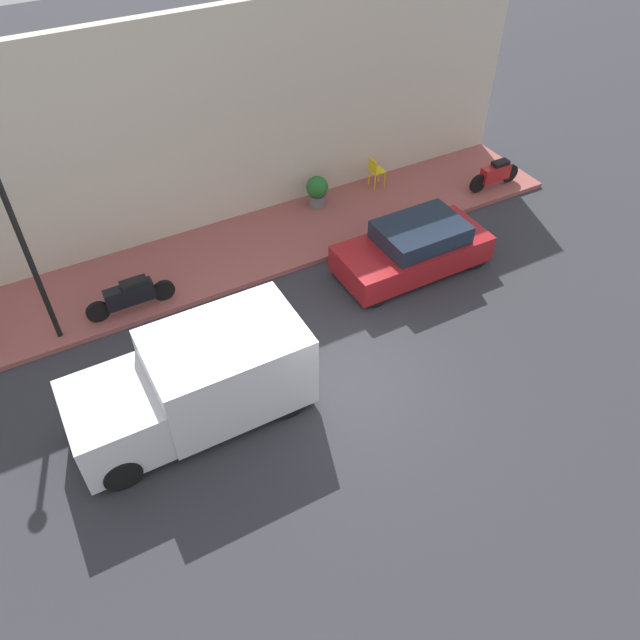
# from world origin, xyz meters

# --- Properties ---
(ground_plane) EXTENTS (60.00, 60.00, 0.00)m
(ground_plane) POSITION_xyz_m (0.00, 0.00, 0.00)
(ground_plane) COLOR #2D2D33
(sidewalk) EXTENTS (2.88, 18.69, 0.13)m
(sidewalk) POSITION_xyz_m (5.24, 0.00, 0.06)
(sidewalk) COLOR #934C47
(sidewalk) RESTS_ON ground_plane
(building_facade) EXTENTS (0.30, 18.69, 5.72)m
(building_facade) POSITION_xyz_m (6.83, 0.00, 2.86)
(building_facade) COLOR beige
(building_facade) RESTS_ON ground_plane
(parked_car) EXTENTS (1.75, 3.92, 1.33)m
(parked_car) POSITION_xyz_m (2.46, -3.58, 0.64)
(parked_car) COLOR maroon
(parked_car) RESTS_ON ground_plane
(delivery_van) EXTENTS (2.01, 4.64, 1.92)m
(delivery_van) POSITION_xyz_m (0.60, 2.96, 0.98)
(delivery_van) COLOR silver
(delivery_van) RESTS_ON ground_plane
(motorcycle_red) EXTENTS (0.30, 1.79, 0.82)m
(motorcycle_red) POSITION_xyz_m (4.40, -7.91, 0.57)
(motorcycle_red) COLOR #B21E1E
(motorcycle_red) RESTS_ON sidewalk
(motorcycle_black) EXTENTS (0.30, 2.13, 0.84)m
(motorcycle_black) POSITION_xyz_m (4.24, 3.25, 0.58)
(motorcycle_black) COLOR black
(motorcycle_black) RESTS_ON sidewalk
(streetlamp) EXTENTS (0.33, 0.33, 4.58)m
(streetlamp) POSITION_xyz_m (4.19, 5.00, 3.12)
(streetlamp) COLOR black
(streetlamp) RESTS_ON sidewalk
(potted_plant) EXTENTS (0.63, 0.63, 0.92)m
(potted_plant) POSITION_xyz_m (6.07, -2.74, 0.64)
(potted_plant) COLOR slate
(potted_plant) RESTS_ON sidewalk
(cafe_chair) EXTENTS (0.40, 0.40, 0.90)m
(cafe_chair) POSITION_xyz_m (6.17, -4.78, 0.66)
(cafe_chair) COLOR yellow
(cafe_chair) RESTS_ON sidewalk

